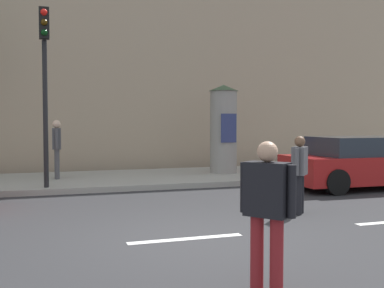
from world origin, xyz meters
TOP-DOWN VIEW (x-y plane):
  - ground_plane at (0.00, 0.00)m, footprint 80.00×80.00m
  - sidewalk_curb at (0.00, 7.00)m, footprint 36.00×4.00m
  - lane_markings at (0.00, 0.00)m, footprint 25.80×0.16m
  - building_backdrop at (0.00, 12.00)m, footprint 36.00×5.00m
  - traffic_light at (-1.98, 5.24)m, footprint 0.24×0.45m
  - poster_column at (3.46, 7.07)m, footprint 0.94×0.94m
  - pedestrian_in_dark_shirt at (0.16, -2.32)m, footprint 0.46×0.52m
  - pedestrian_tallest at (2.65, 1.15)m, footprint 0.44×0.45m
  - pedestrian_near_pole at (-1.67, 7.12)m, footprint 0.26×0.66m
  - parked_car_blue at (6.26, 3.69)m, footprint 4.55×2.01m

SIDE VIEW (x-z plane):
  - ground_plane at x=0.00m, z-range 0.00..0.00m
  - lane_markings at x=0.00m, z-range 0.00..0.01m
  - sidewalk_curb at x=0.00m, z-range 0.00..0.15m
  - parked_car_blue at x=6.26m, z-range -0.02..1.37m
  - pedestrian_tallest at x=2.65m, z-range 0.11..1.62m
  - pedestrian_in_dark_shirt at x=0.16m, z-range 0.13..1.71m
  - pedestrian_near_pole at x=-1.67m, z-range 0.31..1.99m
  - poster_column at x=3.46m, z-range 0.17..2.99m
  - traffic_light at x=-1.98m, z-range 0.90..5.29m
  - building_backdrop at x=0.00m, z-range 0.00..10.63m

